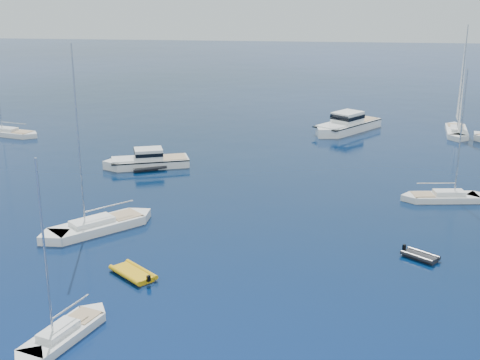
# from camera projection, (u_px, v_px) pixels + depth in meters

# --- Properties ---
(ground) EXTENTS (400.00, 400.00, 0.00)m
(ground) POSITION_uv_depth(u_px,v_px,m) (178.00, 314.00, 41.84)
(ground) COLOR navy
(ground) RESTS_ON ground
(motor_cruiser_centre) EXTENTS (11.17, 6.66, 2.81)m
(motor_cruiser_centre) POSITION_uv_depth(u_px,v_px,m) (147.00, 167.00, 75.09)
(motor_cruiser_centre) COLOR silver
(motor_cruiser_centre) RESTS_ON ground
(motor_cruiser_distant) EXTENTS (11.59, 13.43, 3.59)m
(motor_cruiser_distant) POSITION_uv_depth(u_px,v_px,m) (346.00, 131.00, 92.93)
(motor_cruiser_distant) COLOR white
(motor_cruiser_distant) RESTS_ON ground
(sailboat_fore) EXTENTS (4.63, 8.49, 12.11)m
(sailboat_fore) POSITION_uv_depth(u_px,v_px,m) (63.00, 338.00, 38.99)
(sailboat_fore) COLOR white
(sailboat_fore) RESTS_ON ground
(sailboat_mid_l) EXTENTS (10.03, 10.37, 16.84)m
(sailboat_mid_l) POSITION_uv_depth(u_px,v_px,m) (98.00, 230.00, 55.97)
(sailboat_mid_l) COLOR white
(sailboat_mid_l) RESTS_ON ground
(sailboat_centre) EXTENTS (9.50, 3.71, 13.60)m
(sailboat_centre) POSITION_uv_depth(u_px,v_px,m) (445.00, 200.00, 63.58)
(sailboat_centre) COLOR silver
(sailboat_centre) RESTS_ON ground
(sailboat_far_l) EXTENTS (10.73, 5.24, 15.26)m
(sailboat_far_l) POSITION_uv_depth(u_px,v_px,m) (9.00, 135.00, 90.40)
(sailboat_far_l) COLOR silver
(sailboat_far_l) RESTS_ON ground
(sailboat_sails_far) EXTENTS (4.25, 11.11, 15.92)m
(sailboat_sails_far) POSITION_uv_depth(u_px,v_px,m) (456.00, 134.00, 91.21)
(sailboat_sails_far) COLOR white
(sailboat_sails_far) RESTS_ON ground
(tender_yellow) EXTENTS (4.53, 4.35, 0.95)m
(tender_yellow) POSITION_uv_depth(u_px,v_px,m) (133.00, 276.00, 47.30)
(tender_yellow) COLOR #E1A60D
(tender_yellow) RESTS_ON ground
(tender_grey_near) EXTENTS (3.35, 3.16, 0.95)m
(tender_grey_near) POSITION_uv_depth(u_px,v_px,m) (420.00, 259.00, 50.22)
(tender_grey_near) COLOR black
(tender_grey_near) RESTS_ON ground
(tender_grey_far) EXTENTS (4.67, 3.93, 0.95)m
(tender_grey_far) POSITION_uv_depth(u_px,v_px,m) (149.00, 169.00, 74.06)
(tender_grey_far) COLOR black
(tender_grey_far) RESTS_ON ground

